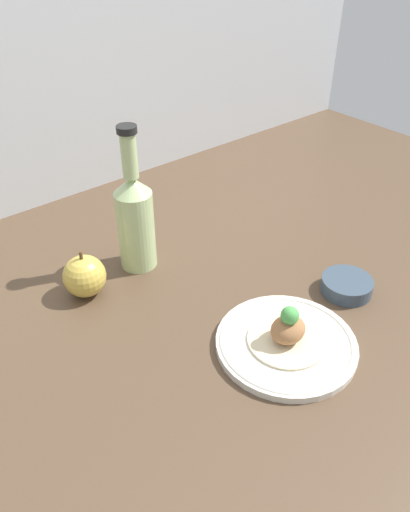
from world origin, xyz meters
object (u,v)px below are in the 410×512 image
Objects in this scene: plate at (286,343)px; apple at (85,276)px; dipping_bowl at (347,285)px; plated_food at (288,331)px; cider_bottle at (135,218)px.

apple is at bearing 119.17° from plate.
plated_food is at bearing -172.04° from dipping_bowl.
plate is 2.46× the size of apple.
plate is at bearing -80.39° from cider_bottle.
plated_food is 36.64cm from apple.
dipping_bowl is (36.37, -29.41, -2.45)cm from apple.
dipping_bowl is (24.19, -30.96, -9.06)cm from cider_bottle.
plated_food reaches higher than plate.
cider_bottle is 40.32cm from dipping_bowl.
apple is at bearing -172.75° from cider_bottle.
dipping_bowl is (18.51, 2.59, 0.57)cm from plate.
apple reaches higher than plated_food.
cider_bottle reaches higher than apple.
plate is 2.44× the size of dipping_bowl.
plate is 35.36cm from cider_bottle.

